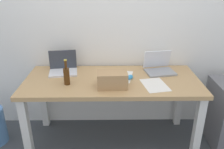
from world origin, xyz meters
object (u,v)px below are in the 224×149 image
object	(u,v)px
laptop_left	(63,68)
laptop_right	(159,68)
beer_bottle	(67,75)
computer_mouse	(130,77)
desk	(112,88)
cardboard_box	(113,80)

from	to	relation	value
laptop_left	laptop_right	world-z (taller)	laptop_left
laptop_right	beer_bottle	world-z (taller)	beer_bottle
computer_mouse	desk	bearing A→B (deg)	-151.78
laptop_left	computer_mouse	xyz separation A→B (m)	(0.68, -0.18, -0.03)
desk	computer_mouse	distance (m)	0.21
beer_bottle	cardboard_box	distance (m)	0.43
beer_bottle	cardboard_box	xyz separation A→B (m)	(0.42, -0.06, -0.02)
desk	beer_bottle	world-z (taller)	beer_bottle
laptop_right	beer_bottle	xyz separation A→B (m)	(-0.92, -0.29, 0.04)
desk	laptop_left	xyz separation A→B (m)	(-0.51, 0.18, 0.15)
desk	laptop_left	world-z (taller)	laptop_left
laptop_left	beer_bottle	size ratio (longest dim) A/B	1.27
beer_bottle	cardboard_box	bearing A→B (deg)	-8.35
computer_mouse	laptop_right	bearing A→B (deg)	54.01
cardboard_box	computer_mouse	bearing A→B (deg)	46.10
cardboard_box	desk	bearing A→B (deg)	90.86
laptop_left	computer_mouse	bearing A→B (deg)	-14.41
laptop_right	computer_mouse	xyz separation A→B (m)	(-0.32, -0.18, -0.03)
laptop_left	laptop_right	distance (m)	1.01
laptop_left	cardboard_box	distance (m)	0.62
laptop_left	beer_bottle	xyz separation A→B (m)	(0.09, -0.29, 0.04)
beer_bottle	laptop_left	bearing A→B (deg)	106.78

